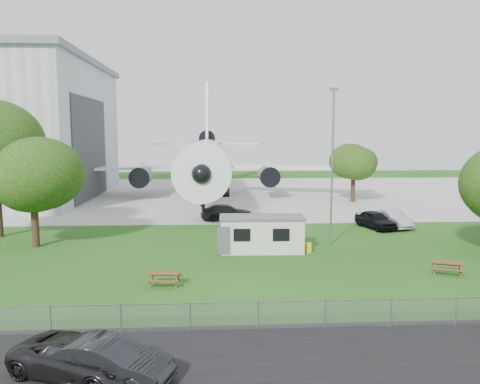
{
  "coord_description": "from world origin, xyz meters",
  "views": [
    {
      "loc": [
        -0.94,
        -29.26,
        8.64
      ],
      "look_at": [
        1.19,
        8.0,
        4.0
      ],
      "focal_mm": 35.0,
      "sensor_mm": 36.0,
      "label": 1
    }
  ],
  "objects": [
    {
      "name": "concrete_apron",
      "position": [
        0.0,
        38.0,
        0.01
      ],
      "size": [
        120.0,
        46.0,
        0.03
      ],
      "primitive_type": "cube",
      "color": "#B7B7B2",
      "rests_on": "ground"
    },
    {
      "name": "ground",
      "position": [
        0.0,
        0.0,
        0.0
      ],
      "size": [
        160.0,
        160.0,
        0.0
      ],
      "primitive_type": "plane",
      "color": "#306620"
    },
    {
      "name": "asphalt_strip",
      "position": [
        0.0,
        -13.0,
        0.01
      ],
      "size": [
        120.0,
        8.0,
        0.02
      ],
      "primitive_type": "cube",
      "color": "black",
      "rests_on": "ground"
    },
    {
      "name": "site_cabin",
      "position": [
        2.62,
        4.5,
        1.31
      ],
      "size": [
        6.79,
        2.91,
        2.62
      ],
      "color": "beige",
      "rests_on": "ground"
    },
    {
      "name": "airliner",
      "position": [
        -2.0,
        35.86,
        5.27
      ],
      "size": [
        46.36,
        47.73,
        17.69
      ],
      "color": "white",
      "rests_on": "ground"
    },
    {
      "name": "car_apron_van",
      "position": [
        0.38,
        17.38,
        0.77
      ],
      "size": [
        5.58,
        3.03,
        1.53
      ],
      "primitive_type": "imported",
      "rotation": [
        0.0,
        0.0,
        1.74
      ],
      "color": "black",
      "rests_on": "ground"
    },
    {
      "name": "picnic_east",
      "position": [
        13.53,
        -1.8,
        0.0
      ],
      "size": [
        2.24,
        2.08,
        0.76
      ],
      "primitive_type": null,
      "rotation": [
        0.0,
        0.0,
        -0.4
      ],
      "color": "brown",
      "rests_on": "ground"
    },
    {
      "name": "fence",
      "position": [
        0.0,
        -9.5,
        0.0
      ],
      "size": [
        58.0,
        0.04,
        1.3
      ],
      "primitive_type": "cube",
      "color": "gray",
      "rests_on": "ground"
    },
    {
      "name": "car_ne_sedan",
      "position": [
        15.68,
        12.77,
        0.79
      ],
      "size": [
        2.73,
        5.06,
        1.58
      ],
      "primitive_type": "imported",
      "rotation": [
        0.0,
        0.0,
        0.23
      ],
      "color": "#B8BAC0",
      "rests_on": "ground"
    },
    {
      "name": "car_centre_sedan",
      "position": [
        -4.63,
        -13.58,
        0.75
      ],
      "size": [
        4.8,
        2.96,
        1.49
      ],
      "primitive_type": "imported",
      "rotation": [
        0.0,
        0.0,
        1.24
      ],
      "color": "black",
      "rests_on": "ground"
    },
    {
      "name": "car_west_estate",
      "position": [
        -5.78,
        -13.11,
        0.7
      ],
      "size": [
        5.51,
        4.09,
        1.39
      ],
      "primitive_type": "imported",
      "rotation": [
        0.0,
        0.0,
        1.17
      ],
      "color": "black",
      "rests_on": "ground"
    },
    {
      "name": "tree_far_apron",
      "position": [
        16.88,
        29.17,
        5.06
      ],
      "size": [
        5.39,
        5.39,
        7.78
      ],
      "color": "#382619",
      "rests_on": "ground"
    },
    {
      "name": "car_ne_hatch",
      "position": [
        13.91,
        12.25,
        0.8
      ],
      "size": [
        3.05,
        5.01,
        1.59
      ],
      "primitive_type": "imported",
      "rotation": [
        0.0,
        0.0,
        0.27
      ],
      "color": "black",
      "rests_on": "ground"
    },
    {
      "name": "picnic_west",
      "position": [
        -3.8,
        -3.04,
        0.0
      ],
      "size": [
        1.93,
        1.66,
        0.76
      ],
      "primitive_type": null,
      "rotation": [
        0.0,
        0.0,
        -0.09
      ],
      "color": "brown",
      "rests_on": "ground"
    },
    {
      "name": "lamp_mast",
      "position": [
        8.2,
        6.2,
        6.0
      ],
      "size": [
        0.16,
        0.16,
        12.0
      ],
      "primitive_type": "cylinder",
      "color": "slate",
      "rests_on": "ground"
    },
    {
      "name": "tree_west_small",
      "position": [
        -14.62,
        6.81,
        5.29
      ],
      "size": [
        6.93,
        6.93,
        8.77
      ],
      "color": "#382619",
      "rests_on": "ground"
    }
  ]
}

